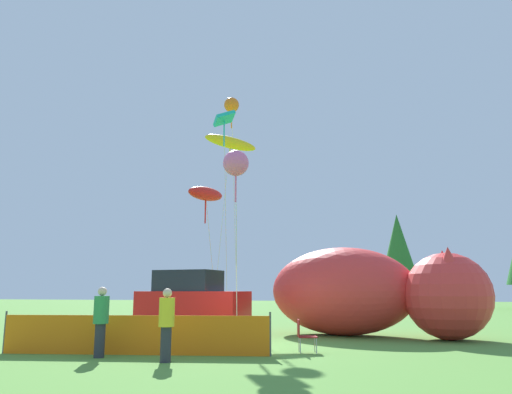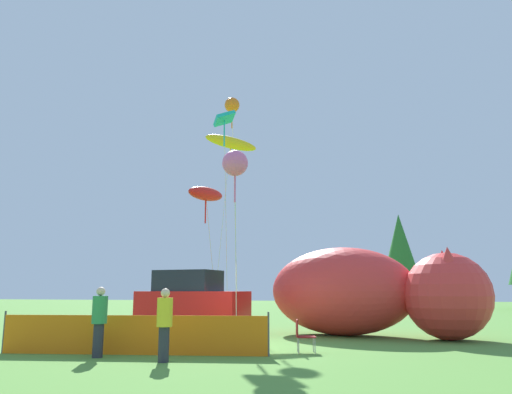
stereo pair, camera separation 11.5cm
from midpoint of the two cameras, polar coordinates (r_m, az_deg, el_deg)
ground_plane at (r=15.33m, az=-3.50°, el=-16.57°), size 120.00×120.00×0.00m
parked_car at (r=18.79m, az=-7.54°, el=-11.94°), size 4.17×2.34×2.32m
folding_chair at (r=13.57m, az=5.21°, el=-15.27°), size 0.59×0.59×0.84m
inflatable_cat at (r=18.40m, az=12.53°, el=-10.81°), size 7.94×4.61×3.14m
safety_fence at (r=13.45m, az=-13.96°, el=-15.05°), size 6.85×1.09×1.07m
spectator_in_blue_shirt at (r=11.93m, az=-10.47°, el=-13.82°), size 0.36×0.36×1.64m
spectator_in_white_shirt at (r=13.09m, az=-17.55°, el=-13.12°), size 0.37×0.37×1.68m
kite_yellow_hero at (r=25.78m, az=-3.12°, el=6.16°), size 2.83×1.98×9.75m
kite_orange_flower at (r=27.14m, az=-2.93°, el=10.32°), size 1.19×1.71×11.75m
kite_red_lizard at (r=21.84m, az=-5.92°, el=0.32°), size 1.41×2.11×6.07m
kite_teal_diamond at (r=23.04m, az=-3.79°, el=8.44°), size 1.19×1.79×9.63m
kite_pink_octopus at (r=16.42m, az=-2.52°, el=3.82°), size 0.85×1.86×6.14m
horizon_tree_mid at (r=50.20m, az=15.88°, el=-5.77°), size 3.72×3.72×8.87m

